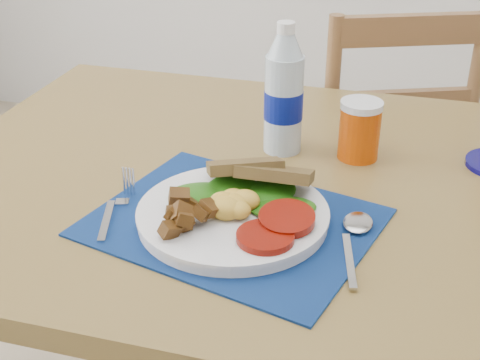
# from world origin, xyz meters

# --- Properties ---
(table) EXTENTS (1.40, 0.90, 0.75)m
(table) POSITION_xyz_m (0.00, 0.20, 0.67)
(table) COLOR brown
(table) RESTS_ON ground
(chair_far) EXTENTS (0.53, 0.52, 1.10)m
(chair_far) POSITION_xyz_m (0.05, 0.86, 0.56)
(chair_far) COLOR brown
(chair_far) RESTS_ON ground
(placemat) EXTENTS (0.47, 0.41, 0.00)m
(placemat) POSITION_xyz_m (-0.12, 0.04, 0.75)
(placemat) COLOR black
(placemat) RESTS_ON table
(breakfast_plate) EXTENTS (0.29, 0.29, 0.07)m
(breakfast_plate) POSITION_xyz_m (-0.13, 0.03, 0.77)
(breakfast_plate) COLOR silver
(breakfast_plate) RESTS_ON placemat
(fork) EXTENTS (0.05, 0.16, 0.00)m
(fork) POSITION_xyz_m (-0.30, 0.02, 0.76)
(fork) COLOR #B2B5BA
(fork) RESTS_ON placemat
(spoon) EXTENTS (0.04, 0.19, 0.01)m
(spoon) POSITION_xyz_m (0.06, 0.05, 0.76)
(spoon) COLOR #B2B5BA
(spoon) RESTS_ON placemat
(water_bottle) EXTENTS (0.07, 0.07, 0.24)m
(water_bottle) POSITION_xyz_m (-0.10, 0.31, 0.86)
(water_bottle) COLOR #ADBFCC
(water_bottle) RESTS_ON table
(juice_glass) EXTENTS (0.07, 0.07, 0.10)m
(juice_glass) POSITION_xyz_m (0.03, 0.31, 0.80)
(juice_glass) COLOR #BD4105
(juice_glass) RESTS_ON table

